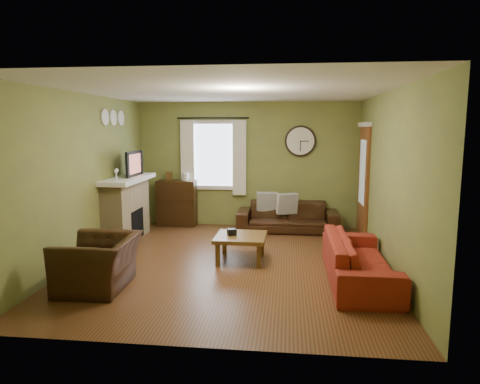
# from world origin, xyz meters

# --- Properties ---
(floor) EXTENTS (4.60, 5.20, 0.00)m
(floor) POSITION_xyz_m (0.00, 0.00, 0.00)
(floor) COLOR #59341B
(floor) RESTS_ON ground
(ceiling) EXTENTS (4.60, 5.20, 0.00)m
(ceiling) POSITION_xyz_m (0.00, 0.00, 2.60)
(ceiling) COLOR white
(ceiling) RESTS_ON ground
(wall_left) EXTENTS (0.00, 5.20, 2.60)m
(wall_left) POSITION_xyz_m (-2.30, 0.00, 1.30)
(wall_left) COLOR olive
(wall_left) RESTS_ON ground
(wall_right) EXTENTS (0.00, 5.20, 2.60)m
(wall_right) POSITION_xyz_m (2.30, 0.00, 1.30)
(wall_right) COLOR olive
(wall_right) RESTS_ON ground
(wall_back) EXTENTS (4.60, 0.00, 2.60)m
(wall_back) POSITION_xyz_m (0.00, 2.60, 1.30)
(wall_back) COLOR olive
(wall_back) RESTS_ON ground
(wall_front) EXTENTS (4.60, 0.00, 2.60)m
(wall_front) POSITION_xyz_m (0.00, -2.60, 1.30)
(wall_front) COLOR olive
(wall_front) RESTS_ON ground
(fireplace) EXTENTS (0.40, 1.40, 1.10)m
(fireplace) POSITION_xyz_m (-2.10, 1.15, 0.55)
(fireplace) COLOR tan
(fireplace) RESTS_ON floor
(firebox) EXTENTS (0.04, 0.60, 0.55)m
(firebox) POSITION_xyz_m (-1.91, 1.15, 0.30)
(firebox) COLOR black
(firebox) RESTS_ON fireplace
(mantel) EXTENTS (0.58, 1.60, 0.08)m
(mantel) POSITION_xyz_m (-2.07, 1.15, 1.14)
(mantel) COLOR white
(mantel) RESTS_ON fireplace
(tv) EXTENTS (0.08, 0.60, 0.35)m
(tv) POSITION_xyz_m (-2.05, 1.30, 1.35)
(tv) COLOR black
(tv) RESTS_ON mantel
(tv_screen) EXTENTS (0.02, 0.62, 0.36)m
(tv_screen) POSITION_xyz_m (-1.97, 1.30, 1.41)
(tv_screen) COLOR #994C3F
(tv_screen) RESTS_ON mantel
(medallion_left) EXTENTS (0.28, 0.28, 0.03)m
(medallion_left) POSITION_xyz_m (-2.28, 0.80, 2.25)
(medallion_left) COLOR white
(medallion_left) RESTS_ON wall_left
(medallion_mid) EXTENTS (0.28, 0.28, 0.03)m
(medallion_mid) POSITION_xyz_m (-2.28, 1.15, 2.25)
(medallion_mid) COLOR white
(medallion_mid) RESTS_ON wall_left
(medallion_right) EXTENTS (0.28, 0.28, 0.03)m
(medallion_right) POSITION_xyz_m (-2.28, 1.50, 2.25)
(medallion_right) COLOR white
(medallion_right) RESTS_ON wall_left
(window_pane) EXTENTS (1.00, 0.02, 1.30)m
(window_pane) POSITION_xyz_m (-0.70, 2.58, 1.50)
(window_pane) COLOR silver
(window_pane) RESTS_ON wall_back
(curtain_rod) EXTENTS (0.03, 0.03, 1.50)m
(curtain_rod) POSITION_xyz_m (-0.70, 2.48, 2.27)
(curtain_rod) COLOR black
(curtain_rod) RESTS_ON wall_back
(curtain_left) EXTENTS (0.28, 0.04, 1.55)m
(curtain_left) POSITION_xyz_m (-1.25, 2.48, 1.45)
(curtain_left) COLOR white
(curtain_left) RESTS_ON wall_back
(curtain_right) EXTENTS (0.28, 0.04, 1.55)m
(curtain_right) POSITION_xyz_m (-0.15, 2.48, 1.45)
(curtain_right) COLOR white
(curtain_right) RESTS_ON wall_back
(wall_clock) EXTENTS (0.64, 0.06, 0.64)m
(wall_clock) POSITION_xyz_m (1.10, 2.55, 1.80)
(wall_clock) COLOR white
(wall_clock) RESTS_ON wall_back
(door) EXTENTS (0.05, 0.90, 2.10)m
(door) POSITION_xyz_m (2.27, 1.85, 1.05)
(door) COLOR brown
(door) RESTS_ON floor
(bookshelf) EXTENTS (0.82, 0.35, 0.97)m
(bookshelf) POSITION_xyz_m (-1.48, 2.41, 0.48)
(bookshelf) COLOR black
(bookshelf) RESTS_ON floor
(book) EXTENTS (0.29, 0.29, 0.02)m
(book) POSITION_xyz_m (-1.38, 2.56, 0.96)
(book) COLOR brown
(book) RESTS_ON bookshelf
(sofa_brown) EXTENTS (2.01, 0.79, 0.59)m
(sofa_brown) POSITION_xyz_m (0.86, 2.19, 0.29)
(sofa_brown) COLOR black
(sofa_brown) RESTS_ON floor
(pillow_left) EXTENTS (0.43, 0.26, 0.42)m
(pillow_left) POSITION_xyz_m (0.85, 2.24, 0.55)
(pillow_left) COLOR #989998
(pillow_left) RESTS_ON sofa_brown
(pillow_right) EXTENTS (0.43, 0.15, 0.42)m
(pillow_right) POSITION_xyz_m (0.44, 2.33, 0.55)
(pillow_right) COLOR #989998
(pillow_right) RESTS_ON sofa_brown
(sofa_red) EXTENTS (0.81, 2.08, 0.61)m
(sofa_red) POSITION_xyz_m (1.84, -0.59, 0.30)
(sofa_red) COLOR maroon
(sofa_red) RESTS_ON floor
(armchair) EXTENTS (0.95, 1.07, 0.67)m
(armchair) POSITION_xyz_m (-1.56, -1.24, 0.33)
(armchair) COLOR black
(armchair) RESTS_ON floor
(coffee_table) EXTENTS (0.79, 0.79, 0.41)m
(coffee_table) POSITION_xyz_m (0.15, 0.11, 0.21)
(coffee_table) COLOR brown
(coffee_table) RESTS_ON floor
(tissue_box) EXTENTS (0.17, 0.17, 0.10)m
(tissue_box) POSITION_xyz_m (0.00, 0.11, 0.40)
(tissue_box) COLOR black
(tissue_box) RESTS_ON coffee_table
(wine_glass_a) EXTENTS (0.06, 0.06, 0.19)m
(wine_glass_a) POSITION_xyz_m (-2.05, 0.61, 1.27)
(wine_glass_a) COLOR white
(wine_glass_a) RESTS_ON mantel
(wine_glass_b) EXTENTS (0.07, 0.07, 0.20)m
(wine_glass_b) POSITION_xyz_m (-2.05, 0.65, 1.28)
(wine_glass_b) COLOR white
(wine_glass_b) RESTS_ON mantel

